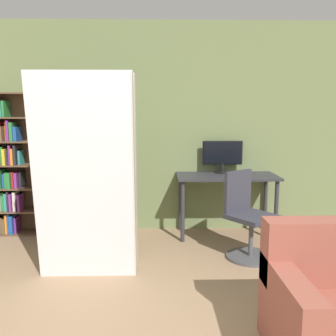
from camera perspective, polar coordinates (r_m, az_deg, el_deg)
name	(u,v)px	position (r m, az deg, el deg)	size (l,w,h in m)	color
wall_back	(139,128)	(4.92, -4.43, 6.07)	(8.00, 0.06, 2.70)	#6B7A4C
desk	(227,184)	(4.76, 8.93, -2.44)	(1.25, 0.58, 0.78)	#2D2D33
monitor	(222,155)	(4.87, 8.30, 1.99)	(0.52, 0.19, 0.42)	black
office_chair	(247,223)	(4.16, 12.01, -8.18)	(0.62, 0.62, 0.93)	#4C4C51
bookshelf	(22,166)	(5.11, -21.36, 0.22)	(0.87, 0.31, 1.79)	brown
mattress_near	(85,178)	(3.53, -12.46, -1.44)	(0.92, 0.38, 1.93)	silver
mattress_far	(90,173)	(3.77, -11.74, -0.77)	(0.92, 0.30, 1.93)	silver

